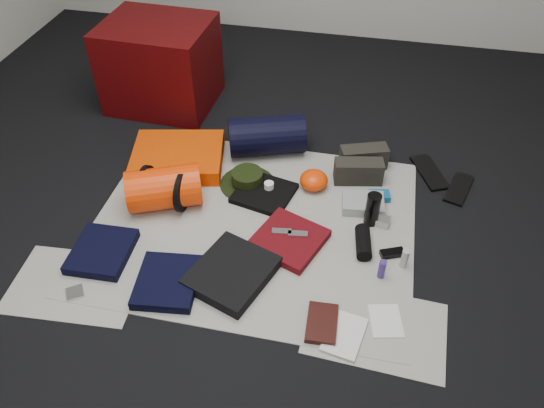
% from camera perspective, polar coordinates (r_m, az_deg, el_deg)
% --- Properties ---
extents(floor, '(4.50, 4.50, 0.02)m').
position_cam_1_polar(floor, '(2.70, -1.97, -2.30)').
color(floor, black).
rests_on(floor, ground).
extents(newspaper_mat, '(1.60, 1.30, 0.01)m').
position_cam_1_polar(newspaper_mat, '(2.70, -1.98, -2.10)').
color(newspaper_mat, beige).
rests_on(newspaper_mat, floor).
extents(newspaper_sheet_front_left, '(0.61, 0.44, 0.00)m').
position_cam_1_polar(newspaper_sheet_front_left, '(2.59, -20.36, -8.12)').
color(newspaper_sheet_front_left, beige).
rests_on(newspaper_sheet_front_left, floor).
extents(newspaper_sheet_front_right, '(0.60, 0.43, 0.00)m').
position_cam_1_polar(newspaper_sheet_front_right, '(2.34, 11.10, -12.97)').
color(newspaper_sheet_front_right, beige).
rests_on(newspaper_sheet_front_right, floor).
extents(red_cabinet, '(0.67, 0.57, 0.54)m').
position_cam_1_polar(red_cabinet, '(3.55, -11.90, 14.48)').
color(red_cabinet, '#440506').
rests_on(red_cabinet, floor).
extents(sleeping_pad, '(0.58, 0.51, 0.09)m').
position_cam_1_polar(sleeping_pad, '(3.08, -10.08, 5.00)').
color(sleeping_pad, '#EC4302').
rests_on(sleeping_pad, newspaper_mat).
extents(stuff_sack, '(0.43, 0.35, 0.22)m').
position_cam_1_polar(stuff_sack, '(2.78, -11.53, 1.68)').
color(stuff_sack, '#F33604').
rests_on(stuff_sack, newspaper_mat).
extents(sack_strap_left, '(0.02, 0.22, 0.22)m').
position_cam_1_polar(sack_strap_left, '(2.82, -13.42, 1.93)').
color(sack_strap_left, black).
rests_on(sack_strap_left, newspaper_mat).
extents(sack_strap_right, '(0.03, 0.22, 0.22)m').
position_cam_1_polar(sack_strap_right, '(2.75, -9.59, 1.38)').
color(sack_strap_right, black).
rests_on(sack_strap_right, newspaper_mat).
extents(navy_duffel, '(0.48, 0.35, 0.23)m').
position_cam_1_polar(navy_duffel, '(3.08, -0.56, 7.35)').
color(navy_duffel, black).
rests_on(navy_duffel, newspaper_mat).
extents(boonie_brim, '(0.35, 0.35, 0.01)m').
position_cam_1_polar(boonie_brim, '(2.91, -2.64, 2.21)').
color(boonie_brim, black).
rests_on(boonie_brim, newspaper_mat).
extents(boonie_crown, '(0.17, 0.17, 0.08)m').
position_cam_1_polar(boonie_crown, '(2.89, -2.67, 2.84)').
color(boonie_crown, black).
rests_on(boonie_crown, boonie_brim).
extents(hiking_boot_left, '(0.28, 0.15, 0.13)m').
position_cam_1_polar(hiking_boot_left, '(2.93, 9.28, 3.48)').
color(hiking_boot_left, '#292720').
rests_on(hiking_boot_left, newspaper_mat).
extents(hiking_boot_right, '(0.28, 0.18, 0.13)m').
position_cam_1_polar(hiking_boot_right, '(3.04, 9.83, 4.97)').
color(hiking_boot_right, '#292720').
rests_on(hiking_boot_right, newspaper_mat).
extents(flip_flop_left, '(0.22, 0.32, 0.02)m').
position_cam_1_polar(flip_flop_left, '(3.12, 16.58, 3.29)').
color(flip_flop_left, black).
rests_on(flip_flop_left, floor).
extents(flip_flop_right, '(0.18, 0.29, 0.02)m').
position_cam_1_polar(flip_flop_right, '(3.06, 19.45, 1.59)').
color(flip_flop_right, black).
rests_on(flip_flop_right, floor).
extents(trousers_navy_a, '(0.28, 0.31, 0.05)m').
position_cam_1_polar(trousers_navy_a, '(2.65, -17.82, -4.87)').
color(trousers_navy_a, black).
rests_on(trousers_navy_a, newspaper_mat).
extents(trousers_navy_b, '(0.30, 0.34, 0.05)m').
position_cam_1_polar(trousers_navy_b, '(2.45, -11.20, -8.21)').
color(trousers_navy_b, black).
rests_on(trousers_navy_b, newspaper_mat).
extents(trousers_charcoal, '(0.43, 0.45, 0.06)m').
position_cam_1_polar(trousers_charcoal, '(2.44, -4.36, -7.39)').
color(trousers_charcoal, black).
rests_on(trousers_charcoal, newspaper_mat).
extents(black_tshirt, '(0.34, 0.33, 0.03)m').
position_cam_1_polar(black_tshirt, '(2.84, -0.85, 1.18)').
color(black_tshirt, black).
rests_on(black_tshirt, newspaper_mat).
extents(red_shirt, '(0.40, 0.40, 0.04)m').
position_cam_1_polar(red_shirt, '(2.58, 1.82, -3.85)').
color(red_shirt, '#57090F').
rests_on(red_shirt, newspaper_mat).
extents(orange_stuff_sack, '(0.19, 0.19, 0.10)m').
position_cam_1_polar(orange_stuff_sack, '(2.87, 4.51, 2.58)').
color(orange_stuff_sack, '#F33604').
rests_on(orange_stuff_sack, newspaper_mat).
extents(first_aid_pouch, '(0.23, 0.18, 0.05)m').
position_cam_1_polar(first_aid_pouch, '(2.80, 9.76, 0.05)').
color(first_aid_pouch, gray).
rests_on(first_aid_pouch, newspaper_mat).
extents(water_bottle, '(0.09, 0.09, 0.18)m').
position_cam_1_polar(water_bottle, '(2.68, 10.77, -0.56)').
color(water_bottle, black).
rests_on(water_bottle, newspaper_mat).
extents(speaker, '(0.10, 0.20, 0.07)m').
position_cam_1_polar(speaker, '(2.59, 9.79, -4.08)').
color(speaker, black).
rests_on(speaker, newspaper_mat).
extents(compact_camera, '(0.11, 0.08, 0.04)m').
position_cam_1_polar(compact_camera, '(2.73, 11.44, -1.72)').
color(compact_camera, silver).
rests_on(compact_camera, newspaper_mat).
extents(cyan_case, '(0.12, 0.09, 0.04)m').
position_cam_1_polar(cyan_case, '(2.87, 11.44, 0.86)').
color(cyan_case, '#0D5585').
rests_on(cyan_case, newspaper_mat).
extents(toiletry_purple, '(0.04, 0.04, 0.10)m').
position_cam_1_polar(toiletry_purple, '(2.47, 11.73, -6.88)').
color(toiletry_purple, '#3D2579').
rests_on(toiletry_purple, newspaper_mat).
extents(toiletry_clear, '(0.04, 0.04, 0.10)m').
position_cam_1_polar(toiletry_clear, '(2.54, 14.07, -5.71)').
color(toiletry_clear, '#A2A6A2').
rests_on(toiletry_clear, newspaper_mat).
extents(paperback_book, '(0.14, 0.20, 0.03)m').
position_cam_1_polar(paperback_book, '(2.30, 5.39, -12.65)').
color(paperback_book, black).
rests_on(paperback_book, newspaper_mat).
extents(map_booklet, '(0.19, 0.24, 0.01)m').
position_cam_1_polar(map_booklet, '(2.29, 7.79, -13.75)').
color(map_booklet, silver).
rests_on(map_booklet, newspaper_mat).
extents(map_printout, '(0.17, 0.19, 0.01)m').
position_cam_1_polar(map_printout, '(2.36, 12.15, -12.17)').
color(map_printout, silver).
rests_on(map_printout, newspaper_mat).
extents(sunglasses, '(0.12, 0.09, 0.03)m').
position_cam_1_polar(sunglasses, '(2.59, 12.78, -5.18)').
color(sunglasses, black).
rests_on(sunglasses, newspaper_mat).
extents(key_cluster, '(0.10, 0.10, 0.01)m').
position_cam_1_polar(key_cluster, '(2.55, -20.44, -8.93)').
color(key_cluster, silver).
rests_on(key_cluster, newspaper_mat).
extents(tape_roll, '(0.05, 0.05, 0.04)m').
position_cam_1_polar(tape_roll, '(2.83, -0.33, 2.01)').
color(tape_roll, white).
rests_on(tape_roll, black_tshirt).
extents(energy_bar_a, '(0.10, 0.05, 0.01)m').
position_cam_1_polar(energy_bar_a, '(2.58, 1.04, -2.99)').
color(energy_bar_a, silver).
rests_on(energy_bar_a, red_shirt).
extents(energy_bar_b, '(0.10, 0.05, 0.01)m').
position_cam_1_polar(energy_bar_b, '(2.57, 2.79, -3.25)').
color(energy_bar_b, silver).
rests_on(energy_bar_b, red_shirt).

